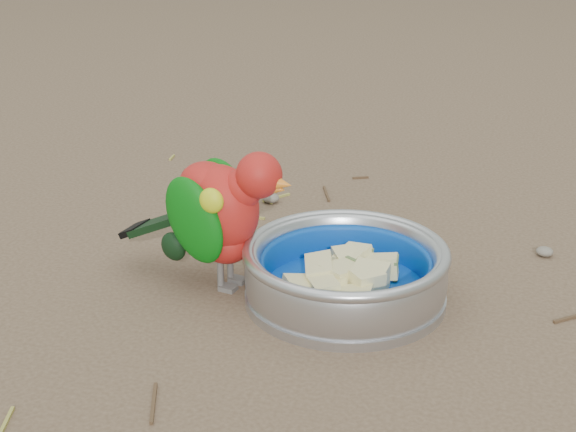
% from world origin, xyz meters
% --- Properties ---
extents(ground, '(60.00, 60.00, 0.00)m').
position_xyz_m(ground, '(0.00, 0.00, 0.00)').
color(ground, brown).
extents(food_bowl, '(0.21, 0.21, 0.02)m').
position_xyz_m(food_bowl, '(-0.02, 0.06, 0.01)').
color(food_bowl, '#B2B2BA').
rests_on(food_bowl, ground).
extents(bowl_wall, '(0.21, 0.21, 0.04)m').
position_xyz_m(bowl_wall, '(-0.02, 0.06, 0.04)').
color(bowl_wall, '#B2B2BA').
rests_on(bowl_wall, food_bowl).
extents(fruit_wedges, '(0.13, 0.13, 0.03)m').
position_xyz_m(fruit_wedges, '(-0.02, 0.06, 0.03)').
color(fruit_wedges, beige).
rests_on(fruit_wedges, food_bowl).
extents(lory_parrot, '(0.20, 0.12, 0.15)m').
position_xyz_m(lory_parrot, '(-0.16, 0.06, 0.08)').
color(lory_parrot, '#B11B17').
rests_on(lory_parrot, ground).
extents(ground_debris, '(0.90, 0.80, 0.01)m').
position_xyz_m(ground_debris, '(-0.02, 0.06, 0.00)').
color(ground_debris, olive).
rests_on(ground_debris, ground).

